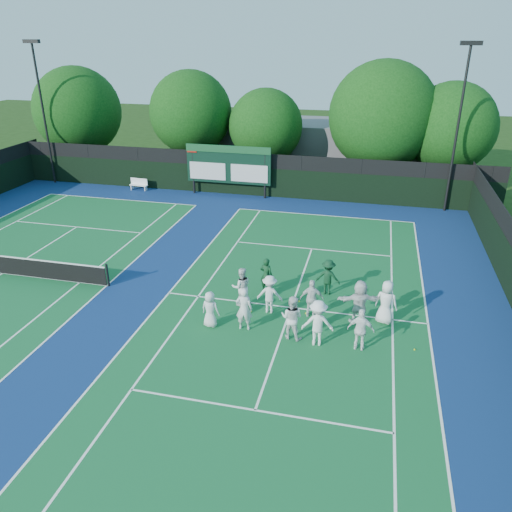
% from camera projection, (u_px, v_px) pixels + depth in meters
% --- Properties ---
extents(ground, '(120.00, 120.00, 0.00)m').
position_uv_depth(ground, '(287.00, 320.00, 19.99)').
color(ground, '#19350E').
rests_on(ground, ground).
extents(court_apron, '(34.00, 32.00, 0.01)m').
position_uv_depth(court_apron, '(158.00, 292.00, 22.16)').
color(court_apron, navy).
rests_on(court_apron, ground).
extents(near_court, '(11.05, 23.85, 0.01)m').
position_uv_depth(near_court, '(291.00, 308.00, 20.87)').
color(near_court, '#135C2D').
rests_on(near_court, ground).
extents(left_court, '(11.05, 23.85, 0.01)m').
position_uv_depth(left_court, '(3.00, 273.00, 23.87)').
color(left_court, '#135C2D').
rests_on(left_court, ground).
extents(back_fence, '(34.00, 0.08, 3.00)m').
position_uv_depth(back_fence, '(244.00, 176.00, 34.91)').
color(back_fence, black).
rests_on(back_fence, ground).
extents(scoreboard, '(6.00, 0.21, 3.55)m').
position_uv_depth(scoreboard, '(228.00, 165.00, 34.42)').
color(scoreboard, black).
rests_on(scoreboard, ground).
extents(clubhouse, '(18.00, 6.00, 4.00)m').
position_uv_depth(clubhouse, '(316.00, 147.00, 40.89)').
color(clubhouse, slate).
rests_on(clubhouse, ground).
extents(light_pole_left, '(1.20, 0.30, 10.12)m').
position_uv_depth(light_pole_left, '(41.00, 97.00, 35.83)').
color(light_pole_left, black).
rests_on(light_pole_left, ground).
extents(light_pole_right, '(1.20, 0.30, 10.12)m').
position_uv_depth(light_pole_right, '(460.00, 110.00, 29.73)').
color(light_pole_right, black).
rests_on(light_pole_right, ground).
extents(tennis_net, '(11.30, 0.10, 1.10)m').
position_uv_depth(tennis_net, '(1.00, 264.00, 23.67)').
color(tennis_net, black).
rests_on(tennis_net, ground).
extents(bench, '(1.38, 0.48, 0.85)m').
position_uv_depth(bench, '(139.00, 184.00, 36.38)').
color(bench, white).
rests_on(bench, ground).
extents(tree_a, '(6.85, 6.85, 8.27)m').
position_uv_depth(tree_a, '(80.00, 113.00, 39.83)').
color(tree_a, black).
rests_on(tree_a, ground).
extents(tree_b, '(6.19, 6.19, 8.14)m').
position_uv_depth(tree_b, '(193.00, 115.00, 37.69)').
color(tree_b, black).
rests_on(tree_b, ground).
extents(tree_c, '(5.43, 5.43, 6.97)m').
position_uv_depth(tree_c, '(268.00, 128.00, 36.76)').
color(tree_c, black).
rests_on(tree_c, ground).
extents(tree_d, '(7.48, 7.48, 9.02)m').
position_uv_depth(tree_d, '(385.00, 119.00, 34.59)').
color(tree_d, black).
rests_on(tree_d, ground).
extents(tree_e, '(6.04, 6.04, 7.71)m').
position_uv_depth(tree_e, '(453.00, 130.00, 33.84)').
color(tree_e, black).
rests_on(tree_e, ground).
extents(tennis_ball_0, '(0.07, 0.07, 0.07)m').
position_uv_depth(tennis_ball_0, '(251.00, 311.00, 20.54)').
color(tennis_ball_0, '#CEE21A').
rests_on(tennis_ball_0, ground).
extents(tennis_ball_1, '(0.07, 0.07, 0.07)m').
position_uv_depth(tennis_ball_1, '(311.00, 296.00, 21.76)').
color(tennis_ball_1, '#CEE21A').
rests_on(tennis_ball_1, ground).
extents(tennis_ball_2, '(0.07, 0.07, 0.07)m').
position_uv_depth(tennis_ball_2, '(415.00, 350.00, 18.07)').
color(tennis_ball_2, '#CEE21A').
rests_on(tennis_ball_2, ground).
extents(tennis_ball_3, '(0.07, 0.07, 0.07)m').
position_uv_depth(tennis_ball_3, '(245.00, 277.00, 23.39)').
color(tennis_ball_3, '#CEE21A').
rests_on(tennis_ball_3, ground).
extents(tennis_ball_4, '(0.07, 0.07, 0.07)m').
position_uv_depth(tennis_ball_4, '(299.00, 301.00, 21.32)').
color(tennis_ball_4, '#CEE21A').
rests_on(tennis_ball_4, ground).
extents(tennis_ball_5, '(0.07, 0.07, 0.07)m').
position_uv_depth(tennis_ball_5, '(306.00, 313.00, 20.40)').
color(tennis_ball_5, '#CEE21A').
rests_on(tennis_ball_5, ground).
extents(player_front_0, '(0.79, 0.57, 1.49)m').
position_uv_depth(player_front_0, '(210.00, 309.00, 19.30)').
color(player_front_0, silver).
rests_on(player_front_0, ground).
extents(player_front_1, '(0.68, 0.47, 1.78)m').
position_uv_depth(player_front_1, '(244.00, 309.00, 19.04)').
color(player_front_1, silver).
rests_on(player_front_1, ground).
extents(player_front_2, '(0.96, 0.81, 1.75)m').
position_uv_depth(player_front_2, '(292.00, 317.00, 18.49)').
color(player_front_2, white).
rests_on(player_front_2, ground).
extents(player_front_3, '(1.24, 0.82, 1.80)m').
position_uv_depth(player_front_3, '(318.00, 323.00, 18.09)').
color(player_front_3, white).
rests_on(player_front_3, ground).
extents(player_front_4, '(0.99, 0.46, 1.65)m').
position_uv_depth(player_front_4, '(361.00, 330.00, 17.82)').
color(player_front_4, white).
rests_on(player_front_4, ground).
extents(player_back_0, '(1.02, 0.92, 1.70)m').
position_uv_depth(player_back_0, '(241.00, 287.00, 20.78)').
color(player_back_0, silver).
rests_on(player_back_0, ground).
extents(player_back_1, '(1.09, 0.66, 1.64)m').
position_uv_depth(player_back_1, '(270.00, 294.00, 20.25)').
color(player_back_1, silver).
rests_on(player_back_1, ground).
extents(player_back_2, '(0.99, 0.50, 1.62)m').
position_uv_depth(player_back_2, '(312.00, 299.00, 19.94)').
color(player_back_2, silver).
rests_on(player_back_2, ground).
extents(player_back_3, '(1.79, 0.95, 1.84)m').
position_uv_depth(player_back_3, '(359.00, 302.00, 19.45)').
color(player_back_3, silver).
rests_on(player_back_3, ground).
extents(player_back_4, '(1.01, 0.79, 1.81)m').
position_uv_depth(player_back_4, '(386.00, 302.00, 19.48)').
color(player_back_4, white).
rests_on(player_back_4, ground).
extents(coach_left, '(0.67, 0.52, 1.62)m').
position_uv_depth(coach_left, '(266.00, 275.00, 21.85)').
color(coach_left, '#0F381C').
rests_on(coach_left, ground).
extents(coach_right, '(1.09, 0.69, 1.62)m').
position_uv_depth(coach_right, '(328.00, 277.00, 21.68)').
color(coach_right, '#0E351C').
rests_on(coach_right, ground).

